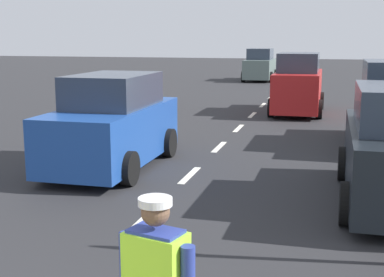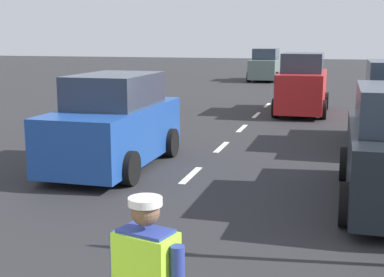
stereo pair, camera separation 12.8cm
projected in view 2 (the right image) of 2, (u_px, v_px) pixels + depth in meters
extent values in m
plane|color=#28282B|center=(268.00, 104.00, 22.82)|extent=(96.00, 96.00, 0.00)
cube|color=silver|center=(139.00, 223.00, 8.33)|extent=(0.14, 1.40, 0.01)
cube|color=silver|center=(191.00, 175.00, 11.17)|extent=(0.14, 1.40, 0.01)
cube|color=silver|center=(221.00, 147.00, 14.01)|extent=(0.14, 1.40, 0.01)
cube|color=silver|center=(242.00, 128.00, 16.85)|extent=(0.14, 1.40, 0.01)
cube|color=silver|center=(256.00, 115.00, 19.69)|extent=(0.14, 1.40, 0.01)
cube|color=silver|center=(267.00, 105.00, 22.53)|extent=(0.14, 1.40, 0.01)
cube|color=silver|center=(276.00, 97.00, 25.37)|extent=(0.14, 1.40, 0.01)
cube|color=silver|center=(282.00, 91.00, 28.22)|extent=(0.14, 1.40, 0.01)
cube|color=silver|center=(288.00, 86.00, 31.06)|extent=(0.14, 1.40, 0.01)
cube|color=silver|center=(292.00, 82.00, 33.90)|extent=(0.14, 1.40, 0.01)
cube|color=silver|center=(296.00, 79.00, 36.74)|extent=(0.14, 1.40, 0.01)
cube|color=silver|center=(300.00, 75.00, 39.58)|extent=(0.14, 1.40, 0.01)
cube|color=silver|center=(302.00, 73.00, 42.42)|extent=(0.14, 1.40, 0.01)
cube|color=silver|center=(305.00, 71.00, 45.26)|extent=(0.14, 1.40, 0.01)
cube|color=silver|center=(307.00, 69.00, 48.10)|extent=(0.14, 1.40, 0.01)
cube|color=navy|center=(146.00, 267.00, 4.10)|extent=(0.45, 0.33, 0.60)
cube|color=#A5EA33|center=(146.00, 264.00, 4.09)|extent=(0.52, 0.39, 0.51)
cylinder|color=navy|center=(117.00, 265.00, 4.25)|extent=(0.11, 0.11, 0.55)
sphere|color=brown|center=(145.00, 212.00, 4.02)|extent=(0.22, 0.22, 0.22)
cylinder|color=silver|center=(145.00, 201.00, 4.00)|extent=(0.26, 0.26, 0.06)
cylinder|color=black|center=(345.00, 164.00, 10.72)|extent=(0.22, 0.68, 0.68)
cylinder|color=black|center=(346.00, 204.00, 8.15)|extent=(0.22, 0.68, 0.68)
cube|color=red|center=(302.00, 90.00, 20.09)|extent=(1.62, 4.28, 1.37)
cube|color=#2D3847|center=(303.00, 62.00, 19.79)|extent=(1.43, 2.35, 0.70)
cylinder|color=black|center=(283.00, 100.00, 21.66)|extent=(0.22, 0.68, 0.68)
cylinder|color=black|center=(326.00, 101.00, 21.23)|extent=(0.22, 0.68, 0.68)
cylinder|color=black|center=(275.00, 108.00, 19.15)|extent=(0.22, 0.68, 0.68)
cylinder|color=black|center=(323.00, 109.00, 18.71)|extent=(0.22, 0.68, 0.68)
cube|color=slate|center=(265.00, 69.00, 34.85)|extent=(1.68, 4.09, 1.19)
cube|color=#2D3847|center=(266.00, 54.00, 34.77)|extent=(1.48, 2.25, 0.70)
cylinder|color=black|center=(276.00, 77.00, 33.51)|extent=(0.22, 0.68, 0.68)
cylinder|color=black|center=(249.00, 77.00, 33.96)|extent=(0.22, 0.68, 0.68)
cylinder|color=black|center=(281.00, 74.00, 35.91)|extent=(0.22, 0.68, 0.68)
cylinder|color=black|center=(255.00, 74.00, 36.36)|extent=(0.22, 0.68, 0.68)
cube|color=#1E4799|center=(114.00, 133.00, 11.79)|extent=(1.72, 4.25, 1.17)
cube|color=#2D3847|center=(115.00, 90.00, 11.71)|extent=(1.52, 2.34, 0.70)
cylinder|color=black|center=(130.00, 168.00, 10.39)|extent=(0.22, 0.68, 0.68)
cylinder|color=black|center=(48.00, 163.00, 10.85)|extent=(0.22, 0.68, 0.68)
cylinder|color=black|center=(171.00, 143.00, 12.88)|extent=(0.22, 0.68, 0.68)
cylinder|color=black|center=(103.00, 139.00, 13.34)|extent=(0.22, 0.68, 0.68)
cylinder|color=black|center=(358.00, 124.00, 15.59)|extent=(0.22, 0.68, 0.68)
cylinder|color=black|center=(361.00, 141.00, 13.09)|extent=(0.22, 0.68, 0.68)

